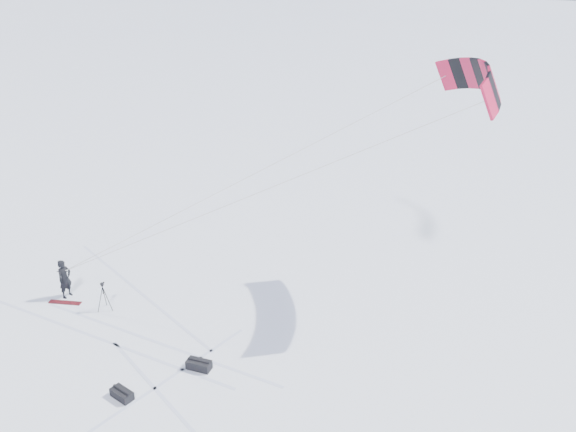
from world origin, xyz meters
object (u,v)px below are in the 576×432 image
(tripod, at_px, (103,292))
(gear_bag_b, at_px, (122,394))
(snowkiter, at_px, (68,296))
(gear_bag_a, at_px, (199,365))
(snowboard, at_px, (65,302))

(tripod, relative_size, gear_bag_b, 1.42)
(tripod, bearing_deg, snowkiter, 171.85)
(tripod, height_order, gear_bag_b, tripod)
(gear_bag_a, distance_m, gear_bag_b, 2.66)
(snowboard, height_order, tripod, tripod)
(snowboard, bearing_deg, tripod, -7.01)
(snowkiter, distance_m, gear_bag_b, 7.24)
(tripod, bearing_deg, gear_bag_b, -48.80)
(snowboard, distance_m, gear_bag_b, 6.78)
(snowboard, bearing_deg, gear_bag_a, -26.65)
(snowkiter, xyz_separation_m, gear_bag_b, (5.48, -4.72, 0.16))
(snowkiter, relative_size, gear_bag_b, 1.95)
(gear_bag_b, bearing_deg, tripod, 148.95)
(snowboard, height_order, gear_bag_b, gear_bag_b)
(gear_bag_a, relative_size, gear_bag_b, 1.00)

